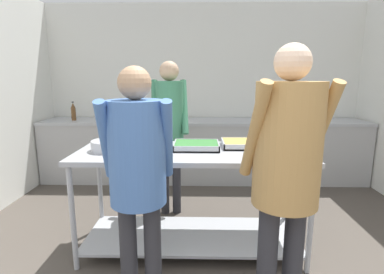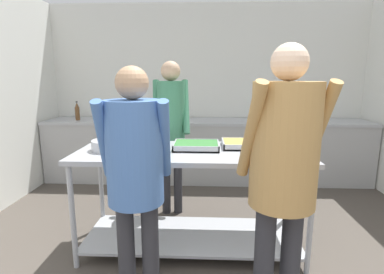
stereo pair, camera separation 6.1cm
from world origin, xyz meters
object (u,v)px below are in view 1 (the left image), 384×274
Objects in this scene: cook_behind_counter at (170,120)px; serving_tray_vegetables at (244,144)px; guest_serving_left at (138,164)px; sauce_pan at (110,145)px; broccoli_bowl at (282,142)px; plate_stack at (152,150)px; guest_serving_right at (286,160)px; serving_tray_roast at (196,146)px; water_bottle at (73,112)px.

serving_tray_vegetables is at bearing -37.66° from cook_behind_counter.
sauce_pan is at bearing 119.76° from guest_serving_left.
broccoli_bowl is 0.14× the size of cook_behind_counter.
guest_serving_right is (0.90, -0.65, 0.11)m from plate_stack.
guest_serving_right is 1.01× the size of cook_behind_counter.
plate_stack is (0.39, -0.14, -0.01)m from sauce_pan.
guest_serving_right is (-0.24, -0.95, 0.10)m from broccoli_bowl.
serving_tray_roast and serving_tray_vegetables have the same top height.
guest_serving_left reaches higher than serving_tray_vegetables.
broccoli_bowl is at bearing 75.96° from guest_serving_right.
sauce_pan reaches higher than serving_tray_vegetables.
broccoli_bowl is 0.99m from guest_serving_right.
broccoli_bowl reaches higher than serving_tray_roast.
broccoli_bowl is at bearing 5.87° from sauce_pan.
plate_stack is 1.18m from broccoli_bowl.
guest_serving_left is 5.83× the size of water_bottle.
guest_serving_right reaches higher than guest_serving_left.
serving_tray_vegetables is 1.41× the size of water_bottle.
plate_stack is at bearing -147.60° from serving_tray_roast.
guest_serving_left is (-0.01, -0.51, 0.03)m from plate_stack.
cook_behind_counter is (0.46, 0.73, 0.11)m from sauce_pan.
broccoli_bowl is 0.15× the size of guest_serving_left.
guest_serving_right is 1.74m from cook_behind_counter.
water_bottle is (-1.83, 1.76, 0.10)m from serving_tray_roast.
cook_behind_counter reaches higher than water_bottle.
water_bottle is (-1.54, 1.11, -0.04)m from cook_behind_counter.
guest_serving_right is 3.55m from water_bottle.
sauce_pan is at bearing 159.63° from plate_stack.
plate_stack is 1.12m from guest_serving_right.
cook_behind_counter is at bearing 152.02° from broccoli_bowl.
guest_serving_left is at bearing -93.29° from cook_behind_counter.
guest_serving_left is at bearing -91.49° from plate_stack.
guest_serving_left reaches higher than water_bottle.
serving_tray_vegetables is at bearing 45.52° from guest_serving_left.
serving_tray_vegetables is 2.82m from water_bottle.
plate_stack is 0.65× the size of serving_tray_vegetables.
guest_serving_right is (1.29, -0.80, 0.10)m from sauce_pan.
guest_serving_right is at bearing -8.58° from guest_serving_left.
water_bottle is (-1.08, 1.84, 0.07)m from sauce_pan.
guest_serving_right is at bearing -58.49° from serving_tray_roast.
sauce_pan is 0.42m from plate_stack.
guest_serving_right reaches higher than broccoli_bowl.
plate_stack is 0.88m from cook_behind_counter.
serving_tray_roast is (0.75, 0.09, -0.02)m from sauce_pan.
sauce_pan is at bearing -173.44° from serving_tray_roast.
plate_stack is 0.51m from guest_serving_left.
guest_serving_left is at bearing -134.48° from serving_tray_vegetables.
guest_serving_left is at bearing -116.90° from serving_tray_roast.
cook_behind_counter reaches higher than serving_tray_vegetables.
sauce_pan is at bearing -174.13° from broccoli_bowl.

